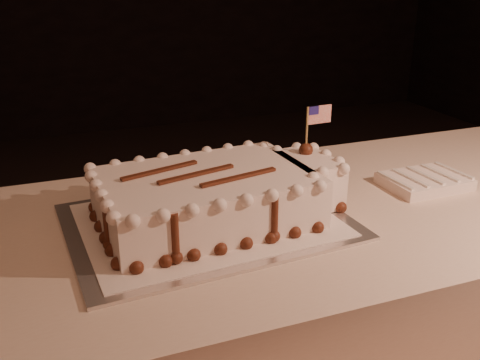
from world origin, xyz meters
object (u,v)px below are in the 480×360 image
object	(u,v)px
cake_board	(207,222)
sheet_cake	(220,195)
napkin_stack	(424,181)
side_plate	(300,164)
banquet_table	(283,338)

from	to	relation	value
cake_board	sheet_cake	distance (m)	0.07
cake_board	napkin_stack	world-z (taller)	napkin_stack
napkin_stack	side_plate	distance (m)	0.35
sheet_cake	banquet_table	bearing A→B (deg)	-1.98
cake_board	napkin_stack	xyz separation A→B (m)	(0.60, 0.00, 0.01)
cake_board	sheet_cake	xyz separation A→B (m)	(0.03, 0.00, 0.06)
side_plate	napkin_stack	bearing A→B (deg)	-47.13
sheet_cake	side_plate	world-z (taller)	sheet_cake
cake_board	side_plate	size ratio (longest dim) A/B	4.42
sheet_cake	cake_board	bearing A→B (deg)	-175.79
cake_board	side_plate	world-z (taller)	side_plate
sheet_cake	side_plate	distance (m)	0.43
sheet_cake	napkin_stack	bearing A→B (deg)	0.24
napkin_stack	cake_board	bearing A→B (deg)	-179.54
banquet_table	sheet_cake	xyz separation A→B (m)	(-0.17, 0.01, 0.44)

